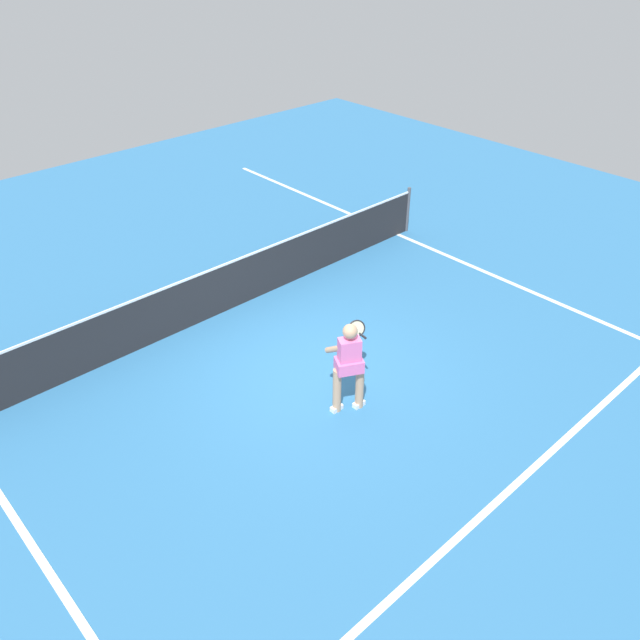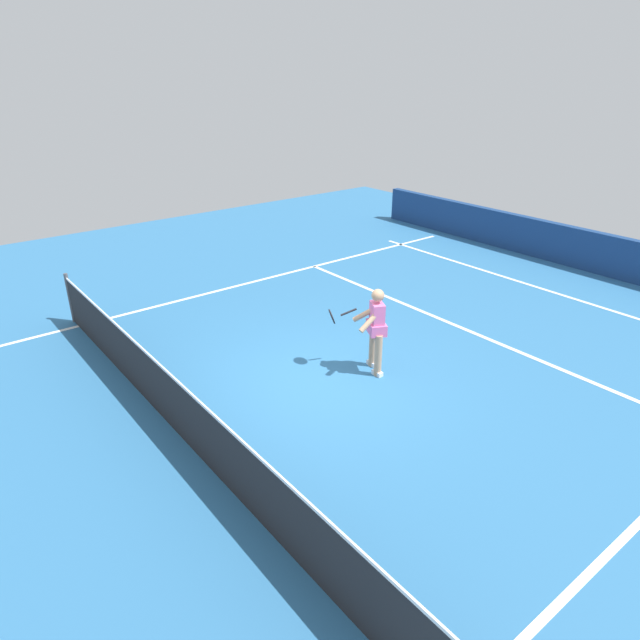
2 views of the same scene
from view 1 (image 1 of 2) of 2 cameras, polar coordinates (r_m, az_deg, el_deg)
ground_plane at (r=10.81m, az=-0.37°, el=-4.45°), size 24.83×24.83×0.00m
service_line_marking at (r=9.14m, az=15.96°, el=-14.76°), size 9.83×0.10×0.01m
sideline_left_marking at (r=9.19m, az=-24.77°, el=-16.84°), size 0.10×17.10×0.01m
sideline_right_marking at (r=14.04m, az=14.67°, el=4.06°), size 0.10×17.10×0.01m
court_net at (r=12.20m, az=-8.44°, el=2.87°), size 10.51×0.08×1.08m
tennis_player at (r=9.56m, az=2.60°, el=-3.85°), size 1.05×0.81×1.55m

